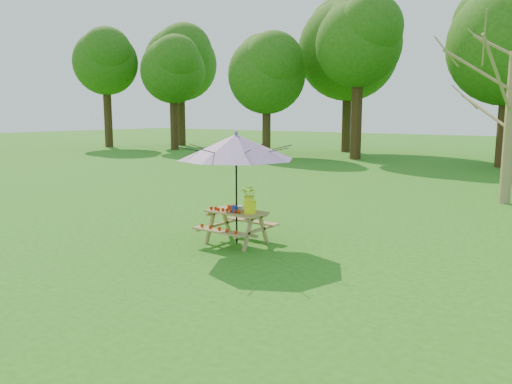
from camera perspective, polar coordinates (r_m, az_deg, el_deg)
The scene contains 6 objects.
treeline at distance 27.14m, azimuth 18.86°, elevation 19.98°, with size 60.00×12.00×16.00m, color #22520E, non-canonical shape.
picnic_table at distance 10.05m, azimuth -2.24°, elevation -4.10°, with size 1.20×1.32×0.67m.
patio_umbrella at distance 9.81m, azimuth -2.28°, elevation 5.17°, with size 2.57×2.57×2.26m.
produce_bins at distance 10.00m, azimuth -2.41°, elevation -1.85°, with size 0.32×0.42×0.13m.
tomatoes_row at distance 9.93m, azimuth -3.56°, elevation -2.04°, with size 0.77×0.13×0.07m, color red, non-canonical shape.
flower_bucket at distance 9.68m, azimuth -0.69°, elevation -0.74°, with size 0.33×0.29×0.55m.
Camera 1 is at (8.51, -3.20, 2.60)m, focal length 35.00 mm.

